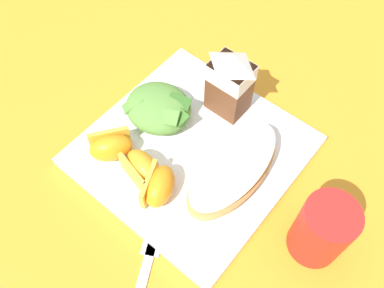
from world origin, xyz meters
The scene contains 9 objects.
ground centered at (0.00, 0.00, 0.00)m, with size 3.00×3.00×0.00m, color orange.
white_plate centered at (0.00, 0.00, 0.01)m, with size 0.28×0.28×0.02m, color white.
cheesy_pizza_bread centered at (0.07, 0.00, 0.03)m, with size 0.08×0.17×0.04m.
green_salad_pile centered at (-0.07, 0.01, 0.04)m, with size 0.10×0.09×0.04m.
milk_carton centered at (-0.01, 0.09, 0.08)m, with size 0.06×0.04×0.11m.
orange_wedge_front centered at (-0.08, -0.08, 0.04)m, with size 0.06×0.07×0.04m.
orange_wedge_middle centered at (-0.02, -0.08, 0.04)m, with size 0.07×0.05×0.04m.
orange_wedge_rear centered at (0.01, -0.08, 0.04)m, with size 0.06×0.07×0.04m.
drinking_red_cup centered at (0.20, -0.01, 0.05)m, with size 0.07×0.07×0.10m, color red.
Camera 1 is at (0.19, -0.23, 0.51)m, focal length 37.97 mm.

